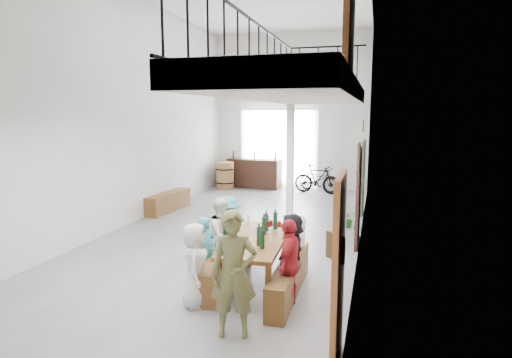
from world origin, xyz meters
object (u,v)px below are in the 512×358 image
(serving_counter, at_px, (254,173))
(bicycle_near, at_px, (318,180))
(oak_barrel, at_px, (225,176))
(side_bench, at_px, (168,202))
(tasting_table, at_px, (257,244))
(bench_inner, at_px, (224,267))
(host_standing, at_px, (234,274))

(serving_counter, bearing_deg, bicycle_near, 6.26)
(oak_barrel, distance_m, serving_counter, 1.09)
(side_bench, distance_m, serving_counter, 4.44)
(tasting_table, bearing_deg, oak_barrel, 110.38)
(oak_barrel, bearing_deg, bench_inner, -70.12)
(serving_counter, distance_m, host_standing, 10.49)
(bench_inner, distance_m, serving_counter, 8.80)
(bench_inner, xyz_separation_m, side_bench, (-3.23, 4.32, 0.01))
(host_standing, distance_m, bicycle_near, 10.10)
(bench_inner, height_order, host_standing, host_standing)
(serving_counter, bearing_deg, host_standing, -67.77)
(tasting_table, relative_size, side_bench, 1.14)
(side_bench, relative_size, host_standing, 1.16)
(host_standing, bearing_deg, bicycle_near, 75.17)
(side_bench, height_order, bicycle_near, bicycle_near)
(oak_barrel, xyz_separation_m, host_standing, (3.60, -9.58, 0.30))
(bench_inner, height_order, serving_counter, serving_counter)
(bench_inner, distance_m, bicycle_near, 8.53)
(tasting_table, distance_m, host_standing, 1.48)
(oak_barrel, height_order, bicycle_near, oak_barrel)
(tasting_table, bearing_deg, bench_inner, 167.88)
(bench_inner, bearing_deg, side_bench, 121.46)
(bench_inner, distance_m, host_standing, 1.80)
(tasting_table, relative_size, bicycle_near, 1.34)
(side_bench, bearing_deg, oak_barrel, 84.89)
(bench_inner, bearing_deg, bicycle_near, 82.23)
(bench_inner, height_order, side_bench, side_bench)
(tasting_table, relative_size, oak_barrel, 2.13)
(bench_inner, relative_size, bicycle_near, 1.38)
(bench_inner, xyz_separation_m, serving_counter, (-1.97, 8.57, 0.28))
(oak_barrel, xyz_separation_m, serving_counter, (0.93, 0.56, 0.04))
(bicycle_near, bearing_deg, side_bench, 166.04)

